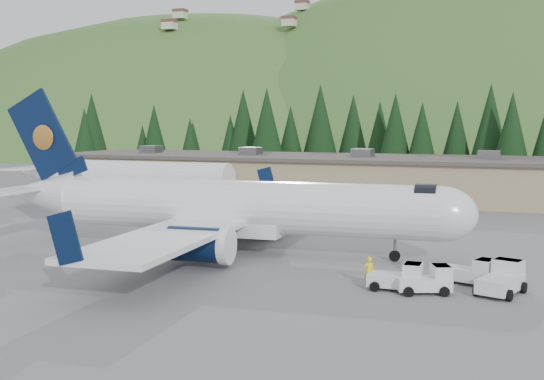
{
  "coord_description": "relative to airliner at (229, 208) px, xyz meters",
  "views": [
    {
      "loc": [
        19.17,
        -45.03,
        9.55
      ],
      "look_at": [
        0.0,
        6.0,
        4.0
      ],
      "focal_mm": 45.0,
      "sensor_mm": 36.0,
      "label": 1
    }
  ],
  "objects": [
    {
      "name": "ground",
      "position": [
        1.06,
        0.07,
        -3.22
      ],
      "size": [
        600.0,
        600.0,
        0.0
      ],
      "primitive_type": "plane",
      "color": "slate"
    },
    {
      "name": "airliner",
      "position": [
        0.0,
        0.0,
        0.0
      ],
      "size": [
        36.47,
        34.21,
        12.1
      ],
      "rotation": [
        0.0,
        0.0,
        0.06
      ],
      "color": "white",
      "rests_on": "ground"
    },
    {
      "name": "second_airliner",
      "position": [
        -23.86,
        22.07,
        0.1
      ],
      "size": [
        27.5,
        11.0,
        10.05
      ],
      "color": "white",
      "rests_on": "ground"
    },
    {
      "name": "baggage_tug_a",
      "position": [
        15.32,
        -7.15,
        -2.52
      ],
      "size": [
        3.29,
        2.59,
        1.57
      ],
      "rotation": [
        0.0,
        0.0,
        0.37
      ],
      "color": "silver",
      "rests_on": "ground"
    },
    {
      "name": "baggage_tug_b",
      "position": [
        17.49,
        -4.18,
        -2.52
      ],
      "size": [
        3.29,
        2.5,
        1.58
      ],
      "rotation": [
        0.0,
        0.0,
        -0.32
      ],
      "color": "silver",
      "rests_on": "ground"
    },
    {
      "name": "baggage_tug_c",
      "position": [
        19.19,
        -5.77,
        -2.43
      ],
      "size": [
        2.83,
        3.71,
        1.79
      ],
      "rotation": [
        0.0,
        0.0,
        1.25
      ],
      "color": "silver",
      "rests_on": "ground"
    },
    {
      "name": "terminal_building",
      "position": [
        -3.95,
        38.07,
        -0.6
      ],
      "size": [
        71.0,
        17.0,
        6.1
      ],
      "color": "#9E8D61",
      "rests_on": "ground"
    },
    {
      "name": "baggage_tug_d",
      "position": [
        13.73,
        -7.05,
        -2.51
      ],
      "size": [
        3.01,
        1.86,
        1.59
      ],
      "rotation": [
        0.0,
        0.0,
        0.02
      ],
      "color": "silver",
      "rests_on": "ground"
    },
    {
      "name": "ramp_worker",
      "position": [
        11.86,
        -6.69,
        -2.36
      ],
      "size": [
        0.75,
        0.67,
        1.73
      ],
      "primitive_type": "imported",
      "rotation": [
        0.0,
        0.0,
        3.67
      ],
      "color": "yellow",
      "rests_on": "ground"
    },
    {
      "name": "tree_line",
      "position": [
        -0.15,
        60.38,
        4.54
      ],
      "size": [
        111.83,
        19.24,
        14.39
      ],
      "color": "black",
      "rests_on": "ground"
    }
  ]
}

